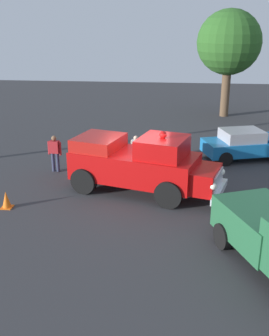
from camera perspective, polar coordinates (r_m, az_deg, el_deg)
ground_plane at (r=16.60m, az=0.31°, el=-3.14°), size 60.00×60.00×0.00m
vintage_fire_truck at (r=16.09m, az=0.77°, el=0.67°), size 3.82×6.32×2.59m
classic_hot_rod at (r=20.94m, az=15.45°, el=3.26°), size 3.04×4.71×1.46m
lawn_chair_near_truck at (r=19.83m, az=0.17°, el=2.59°), size 0.54×0.56×1.02m
lawn_chair_spare at (r=13.95m, az=12.66°, el=-5.69°), size 0.68×0.68×1.02m
spectator_seated at (r=19.67m, az=0.17°, el=2.78°), size 0.57×0.42×1.29m
spectator_standing at (r=18.69m, az=-11.01°, el=2.32°), size 0.31×0.65×1.68m
oak_tree_left at (r=29.55m, az=13.00°, el=16.56°), size 4.34×4.34×7.21m
traffic_cone at (r=15.72m, az=-17.37°, el=-4.26°), size 0.40×0.40×0.64m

